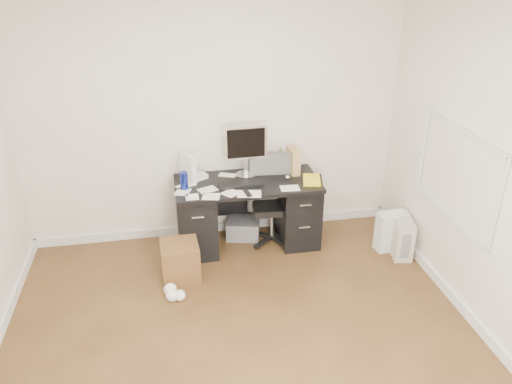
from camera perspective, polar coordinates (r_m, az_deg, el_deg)
ground at (r=4.22m, az=-1.17°, el=-17.96°), size 4.00×4.00×0.00m
room_shell at (r=3.33m, az=-0.97°, el=3.49°), size 4.02×4.02×2.71m
desk at (r=5.35m, az=-0.98°, el=-2.21°), size 1.50×0.70×0.75m
loose_papers at (r=5.12m, az=-3.12°, el=0.80°), size 1.10×0.60×0.00m
lcd_monitor at (r=5.23m, az=-1.18°, el=4.74°), size 0.46×0.27×0.57m
keyboard at (r=5.12m, az=-1.75°, el=0.93°), size 0.47×0.20×0.03m
computer_mouse at (r=5.24m, az=3.63°, el=1.68°), size 0.05×0.05×0.05m
travel_mug at (r=5.06m, az=-8.24°, el=1.30°), size 0.10×0.10×0.18m
white_binder at (r=5.22m, az=-7.81°, el=2.82°), size 0.22×0.28×0.29m
magazine_file at (r=5.38m, az=4.29°, el=3.59°), size 0.13×0.24×0.27m
pen_cup at (r=5.46m, az=2.65°, el=3.79°), size 0.12×0.12×0.24m
yellow_book at (r=5.22m, az=6.45°, el=1.38°), size 0.24×0.28×0.04m
paper_remote at (r=4.93m, az=-0.78°, el=-0.13°), size 0.27×0.23×0.02m
office_chair at (r=5.39m, az=1.86°, el=-1.08°), size 0.59×0.59×0.95m
pc_tower at (r=5.50m, az=16.19°, el=-4.80°), size 0.26×0.45×0.42m
shopping_bag at (r=5.54m, az=15.18°, el=-4.34°), size 0.34×0.26×0.43m
wicker_basket at (r=5.00m, az=-8.65°, el=-7.67°), size 0.38×0.38×0.36m
desk_printer at (r=5.62m, az=-1.48°, el=-4.16°), size 0.42×0.37×0.21m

